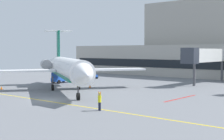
{
  "coord_description": "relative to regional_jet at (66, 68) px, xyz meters",
  "views": [
    {
      "loc": [
        31.4,
        -25.42,
        6.0
      ],
      "look_at": [
        -1.58,
        13.75,
        3.0
      ],
      "focal_mm": 53.25,
      "sensor_mm": 36.0,
      "label": 1
    }
  ],
  "objects": [
    {
      "name": "ground",
      "position": [
        5.77,
        -8.08,
        -3.44
      ],
      "size": [
        120.0,
        120.0,
        0.11
      ],
      "color": "slate"
    },
    {
      "name": "terminal_building",
      "position": [
        4.51,
        39.59,
        2.96
      ],
      "size": [
        72.03,
        14.79,
        17.9
      ],
      "color": "#ADA89E",
      "rests_on": "ground"
    },
    {
      "name": "jet_bridge_west",
      "position": [
        11.71,
        23.11,
        1.68
      ],
      "size": [
        2.4,
        16.22,
        6.47
      ],
      "color": "silver",
      "rests_on": "ground"
    },
    {
      "name": "regional_jet",
      "position": [
        0.0,
        0.0,
        0.0
      ],
      "size": [
        27.27,
        22.94,
        9.58
      ],
      "color": "white",
      "rests_on": "ground"
    },
    {
      "name": "pushback_tractor",
      "position": [
        -12.34,
        18.15,
        -2.53
      ],
      "size": [
        3.09,
        2.21,
        1.91
      ],
      "color": "#1E4CB2",
      "rests_on": "ground"
    },
    {
      "name": "belt_loader",
      "position": [
        -9.66,
        7.09,
        -2.47
      ],
      "size": [
        2.05,
        4.1,
        2.02
      ],
      "color": "#1E4CB2",
      "rests_on": "ground"
    },
    {
      "name": "marshaller",
      "position": [
        15.05,
        -9.15,
        -2.41
      ],
      "size": [
        0.8,
        0.41,
        1.93
      ],
      "color": "#191E33",
      "rests_on": "ground"
    },
    {
      "name": "safety_cone_alpha",
      "position": [
        0.24,
        4.84,
        -3.14
      ],
      "size": [
        0.47,
        0.47,
        0.55
      ],
      "color": "orange",
      "rests_on": "ground"
    },
    {
      "name": "safety_cone_bravo",
      "position": [
        -8.61,
        -5.6,
        -3.14
      ],
      "size": [
        0.47,
        0.47,
        0.55
      ],
      "color": "orange",
      "rests_on": "ground"
    }
  ]
}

